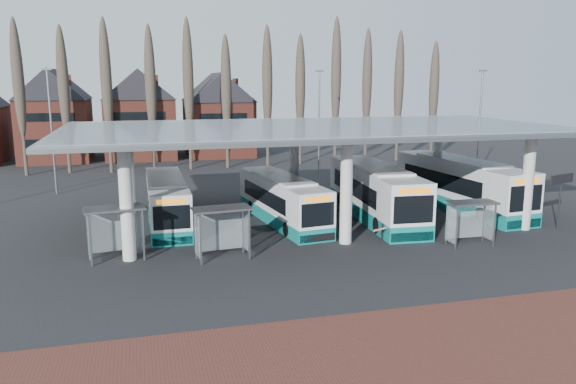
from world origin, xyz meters
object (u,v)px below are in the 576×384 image
object	(u,v)px
bus_2	(374,193)
shelter_2	(470,213)
shelter_0	(115,221)
shelter_1	(221,221)
bus_1	(282,200)
bus_0	(167,202)
bus_3	(459,185)

from	to	relation	value
bus_2	shelter_2	xyz separation A→B (m)	(2.50, -7.61, 0.16)
shelter_0	shelter_1	bearing A→B (deg)	-20.90
bus_2	shelter_0	bearing A→B (deg)	-158.93
bus_1	shelter_2	size ratio (longest dim) A/B	4.03
bus_2	shelter_1	size ratio (longest dim) A/B	4.19
bus_1	bus_2	bearing A→B (deg)	-10.64
bus_0	shelter_2	xyz separation A→B (m)	(16.33, -9.51, 0.41)
bus_0	bus_1	world-z (taller)	bus_1
bus_0	shelter_2	distance (m)	18.90
bus_1	shelter_1	xyz separation A→B (m)	(-5.01, -6.83, 0.57)
bus_2	shelter_2	world-z (taller)	bus_2
bus_1	shelter_0	size ratio (longest dim) A/B	3.49
shelter_1	bus_0	bearing A→B (deg)	100.06
bus_3	shelter_2	xyz separation A→B (m)	(-4.61, -8.58, 0.13)
shelter_1	bus_3	bearing A→B (deg)	15.86
bus_3	shelter_2	bearing A→B (deg)	-123.30
bus_2	bus_3	distance (m)	7.18
bus_1	shelter_2	xyz separation A→B (m)	(8.93, -7.99, 0.41)
shelter_2	bus_3	bearing A→B (deg)	63.87
bus_1	bus_3	distance (m)	13.56
bus_2	bus_3	world-z (taller)	bus_3
bus_0	shelter_1	bearing A→B (deg)	-74.07
bus_3	bus_1	bearing A→B (deg)	177.45
bus_0	shelter_1	distance (m)	8.71
shelter_0	bus_3	bearing A→B (deg)	6.65
bus_0	bus_3	bearing A→B (deg)	-2.61
bus_2	shelter_2	bearing A→B (deg)	-67.90
shelter_2	bus_1	bearing A→B (deg)	140.33
bus_3	shelter_0	world-z (taller)	bus_3
bus_3	shelter_1	world-z (taller)	bus_3
shelter_0	shelter_2	world-z (taller)	shelter_0
shelter_1	bus_2	bearing A→B (deg)	23.48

